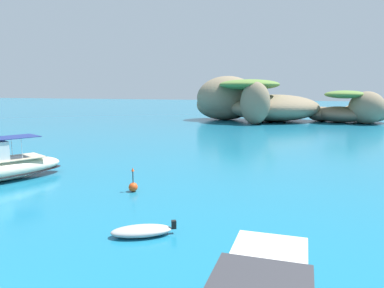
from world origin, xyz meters
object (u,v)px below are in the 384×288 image
object	(u,v)px
islet_large	(250,103)
dinghy_tender	(142,231)
channel_buoy	(133,186)
islet_small	(352,111)

from	to	relation	value
islet_large	dinghy_tender	size ratio (longest dim) A/B	10.61
channel_buoy	islet_large	bearing A→B (deg)	91.74
islet_large	islet_small	distance (m)	19.06
islet_large	channel_buoy	world-z (taller)	islet_large
dinghy_tender	channel_buoy	world-z (taller)	channel_buoy
islet_small	channel_buoy	distance (m)	57.34
islet_small	channel_buoy	world-z (taller)	islet_small
islet_small	dinghy_tender	bearing A→B (deg)	-102.84
dinghy_tender	channel_buoy	bearing A→B (deg)	120.66
islet_large	channel_buoy	bearing A→B (deg)	-88.26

